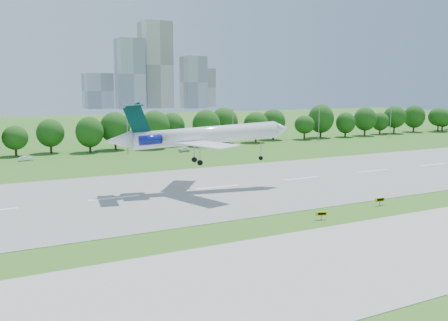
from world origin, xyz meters
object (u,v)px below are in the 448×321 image
(service_vehicle_b, at_px, (184,150))
(service_vehicle_a, at_px, (26,159))
(airliner, at_px, (197,135))
(taxi_sign_left, at_px, (321,214))

(service_vehicle_b, bearing_deg, service_vehicle_a, 71.84)
(airliner, distance_m, taxi_sign_left, 30.45)
(service_vehicle_a, bearing_deg, service_vehicle_b, -102.02)
(airliner, bearing_deg, service_vehicle_b, 78.76)
(taxi_sign_left, height_order, service_vehicle_b, service_vehicle_b)
(taxi_sign_left, bearing_deg, airliner, 121.19)
(airliner, relative_size, service_vehicle_b, 9.16)
(taxi_sign_left, bearing_deg, service_vehicle_a, 128.39)
(taxi_sign_left, bearing_deg, service_vehicle_b, 98.57)
(service_vehicle_a, bearing_deg, taxi_sign_left, -168.61)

